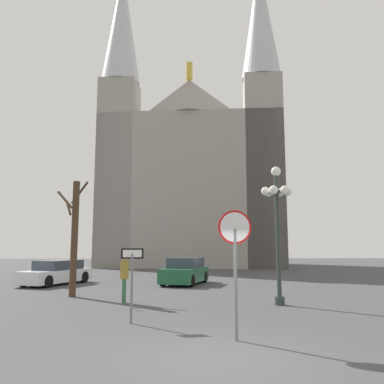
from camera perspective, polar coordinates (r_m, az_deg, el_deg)
ground_plane at (r=8.08m, az=3.74°, el=-22.99°), size 120.00×120.00×0.00m
cathedral at (r=43.03m, az=0.07°, el=2.34°), size 19.85×14.83×33.06m
stop_sign at (r=9.29m, az=6.25°, el=-8.02°), size 0.79×0.09×2.95m
one_way_arrow_sign at (r=11.35m, az=-8.69°, el=-11.66°), size 0.62×0.12×2.05m
street_lamp at (r=15.01m, az=12.21°, el=-2.89°), size 1.15×1.04×5.09m
bare_tree at (r=17.69m, az=-16.68°, el=-5.98°), size 1.29×1.29×4.97m
parked_car_near_white at (r=23.55m, az=-19.03°, el=-11.01°), size 3.35×4.86×1.32m
parked_car_far_green at (r=22.47m, az=-1.02°, el=-11.45°), size 2.97×4.36×1.46m
pedestrian_walking at (r=15.37m, az=-9.76°, el=-11.53°), size 0.32×0.32×1.79m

